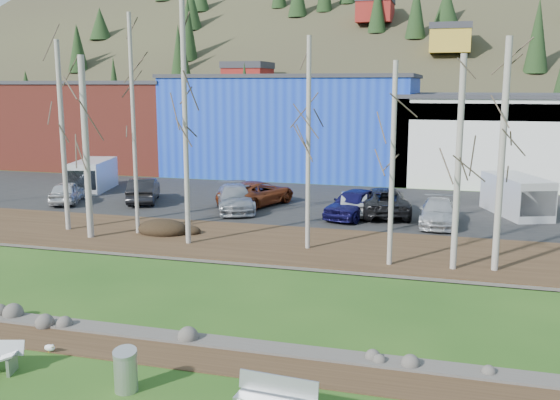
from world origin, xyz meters
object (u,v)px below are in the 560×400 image
(car_0, at_px, (67,192))
(car_4, at_px, (354,203))
(van_grey, at_px, (93,176))
(bench_intact, at_px, (277,399))
(car_1, at_px, (144,190))
(van_white, at_px, (518,196))
(car_6, at_px, (384,201))
(litter_bin, at_px, (126,372))
(car_3, at_px, (235,198))
(car_5, at_px, (354,203))
(seagull, at_px, (50,348))
(car_7, at_px, (438,212))
(car_2, at_px, (257,193))

(car_0, distance_m, car_4, 18.10)
(van_grey, bearing_deg, bench_intact, -64.46)
(car_1, height_order, van_white, van_white)
(car_6, bearing_deg, car_4, 28.85)
(litter_bin, relative_size, car_3, 0.19)
(car_0, bearing_deg, litter_bin, 105.38)
(car_0, relative_size, car_4, 0.86)
(car_4, distance_m, car_5, 0.74)
(seagull, xyz_separation_m, car_4, (5.47, 19.89, 0.79))
(seagull, height_order, car_0, car_0)
(car_7, bearing_deg, car_2, 165.62)
(car_0, relative_size, car_5, 0.99)
(bench_intact, relative_size, car_1, 0.42)
(car_2, bearing_deg, car_0, 31.92)
(seagull, xyz_separation_m, car_0, (-12.62, 19.32, 0.68))
(car_2, relative_size, car_6, 0.96)
(car_6, distance_m, car_7, 3.63)
(car_5, bearing_deg, bench_intact, 86.07)
(car_1, bearing_deg, seagull, 89.79)
(litter_bin, height_order, car_1, car_1)
(car_2, bearing_deg, litter_bin, 119.42)
(car_5, bearing_deg, seagull, 66.82)
(car_1, bearing_deg, car_6, 159.65)
(car_3, bearing_deg, car_4, -24.53)
(bench_intact, relative_size, litter_bin, 1.97)
(seagull, xyz_separation_m, van_grey, (-13.66, 23.92, 1.04))
(bench_intact, distance_m, seagull, 7.37)
(car_6, bearing_deg, car_2, -16.74)
(bench_intact, relative_size, car_3, 0.38)
(litter_bin, distance_m, car_4, 21.42)
(seagull, relative_size, van_grey, 0.08)
(car_1, height_order, van_grey, van_grey)
(car_1, bearing_deg, car_5, 157.39)
(litter_bin, relative_size, van_grey, 0.19)
(seagull, xyz_separation_m, car_3, (-1.62, 19.90, 0.73))
(car_3, height_order, car_4, car_4)
(bench_intact, height_order, car_6, car_6)
(litter_bin, bearing_deg, car_2, 99.92)
(car_0, distance_m, car_6, 19.70)
(car_7, xyz_separation_m, van_white, (4.29, 3.75, 0.43))
(seagull, distance_m, car_6, 22.32)
(car_6, bearing_deg, seagull, 60.29)
(bench_intact, distance_m, car_7, 21.12)
(car_6, relative_size, van_white, 1.04)
(car_4, relative_size, car_6, 0.83)
(seagull, relative_size, car_7, 0.08)
(litter_bin, bearing_deg, seagull, 156.44)
(car_3, xyz_separation_m, van_white, (15.99, 3.14, 0.36))
(car_4, bearing_deg, bench_intact, -68.92)
(car_1, xyz_separation_m, car_3, (6.49, -0.99, -0.02))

